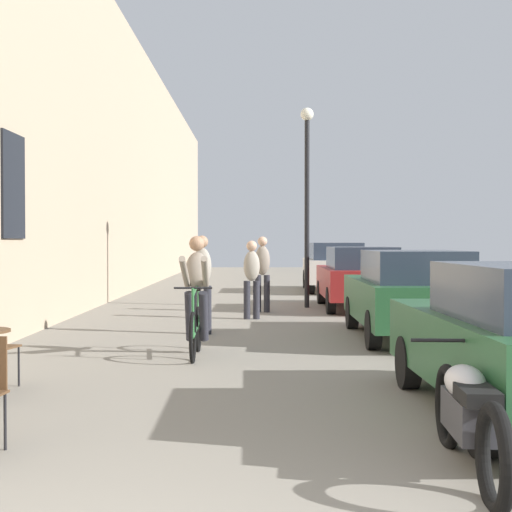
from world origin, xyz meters
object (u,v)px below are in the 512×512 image
Objects in this scene: pedestrian_far at (265,270)px; parked_car_second at (412,293)px; pedestrian_mid at (254,275)px; parked_car_third at (362,277)px; pedestrian_near at (204,278)px; parked_car_fourth at (337,266)px; parked_motorcycle at (471,415)px; cyclist_on_bicycle at (199,299)px; street_lamp at (310,181)px.

parked_car_second is at bearing -63.27° from pedestrian_far.
pedestrian_far is (0.24, 1.54, 0.06)m from pedestrian_mid.
pedestrian_near is at bearing -125.11° from parked_car_third.
pedestrian_far is 0.41× the size of parked_car_third.
parked_motorcycle is (-1.05, -19.21, -0.41)m from parked_car_fourth.
pedestrian_far reaches higher than parked_car_second.
cyclist_on_bicycle is at bearing -87.79° from pedestrian_near.
pedestrian_near reaches higher than parked_car_fourth.
pedestrian_near is at bearing -112.61° from street_lamp.
parked_motorcycle is at bearing -94.37° from parked_car_third.
pedestrian_far is 2.48m from parked_car_third.
parked_motorcycle is at bearing -72.83° from pedestrian_near.
pedestrian_mid reaches higher than parked_motorcycle.
parked_car_fourth is at bearing 89.39° from parked_car_third.
pedestrian_mid is at bearing -116.03° from street_lamp.
street_lamp is (1.10, 1.21, 2.13)m from pedestrian_far.
parked_car_second is 0.99× the size of parked_car_third.
cyclist_on_bicycle is 2.46m from pedestrian_near.
pedestrian_far is at bearing -132.43° from street_lamp.
pedestrian_far is 0.35× the size of street_lamp.
pedestrian_near reaches higher than cyclist_on_bicycle.
pedestrian_far reaches higher than parked_motorcycle.
pedestrian_near is 3.59m from parked_car_second.
pedestrian_far reaches higher than pedestrian_mid.
street_lamp is at bearing 74.77° from cyclist_on_bicycle.
parked_car_second is (3.42, 1.74, -0.04)m from cyclist_on_bicycle.
pedestrian_far is 12.11m from parked_motorcycle.
parked_car_second is at bearing -77.67° from street_lamp.
pedestrian_far is 5.37m from parked_car_second.
pedestrian_near is 4.23m from pedestrian_far.
parked_car_third is (3.34, 7.33, -0.03)m from cyclist_on_bicycle.
cyclist_on_bicycle is 6.61m from pedestrian_far.
street_lamp reaches higher than parked_car_second.
street_lamp is 6.57m from parked_car_second.
pedestrian_far reaches higher than parked_car_third.
pedestrian_mid is 0.34× the size of street_lamp.
parked_car_second is at bearing -89.95° from parked_car_fourth.
parked_car_fourth is at bearing 71.51° from pedestrian_far.
cyclist_on_bicycle is 0.39× the size of parked_car_fourth.
parked_car_third is (-0.08, 5.59, 0.01)m from parked_car_second.
pedestrian_mid is 9.12m from parked_car_fourth.
parked_car_second is at bearing 27.01° from cyclist_on_bicycle.
pedestrian_mid is (0.86, 2.54, -0.05)m from pedestrian_near.
parked_motorcycle is (2.45, -7.94, -0.57)m from pedestrian_near.
cyclist_on_bicycle reaches higher than pedestrian_mid.
cyclist_on_bicycle reaches higher than parked_car_fourth.
cyclist_on_bicycle is at bearing -105.23° from street_lamp.
cyclist_on_bicycle is 1.01× the size of pedestrian_far.
pedestrian_mid reaches higher than parked_car_fourth.
parked_car_third is (3.43, 4.88, -0.20)m from pedestrian_near.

